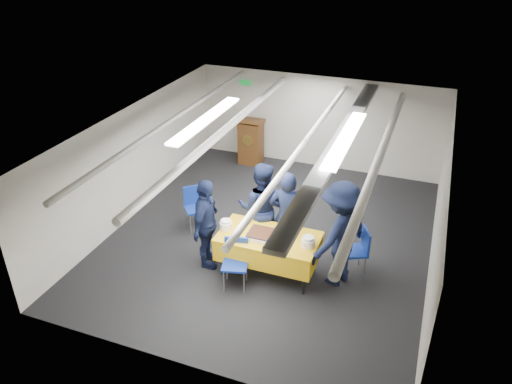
% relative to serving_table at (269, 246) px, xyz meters
% --- Properties ---
extents(ground, '(7.00, 7.00, 0.00)m').
position_rel_serving_table_xyz_m(ground, '(-0.34, 1.11, -0.56)').
color(ground, black).
rests_on(ground, ground).
extents(room_shell, '(6.00, 7.00, 2.30)m').
position_rel_serving_table_xyz_m(room_shell, '(-0.24, 1.51, 1.25)').
color(room_shell, beige).
rests_on(room_shell, ground).
extents(serving_table, '(1.73, 0.93, 0.77)m').
position_rel_serving_table_xyz_m(serving_table, '(0.00, 0.00, 0.00)').
color(serving_table, black).
rests_on(serving_table, ground).
extents(sheet_cake, '(0.55, 0.43, 0.09)m').
position_rel_serving_table_xyz_m(sheet_cake, '(-0.07, -0.06, 0.26)').
color(sheet_cake, white).
rests_on(sheet_cake, serving_table).
extents(plate_stack_left, '(0.21, 0.21, 0.18)m').
position_rel_serving_table_xyz_m(plate_stack_left, '(-0.77, -0.05, 0.29)').
color(plate_stack_left, white).
rests_on(plate_stack_left, serving_table).
extents(plate_stack_right, '(0.22, 0.22, 0.18)m').
position_rel_serving_table_xyz_m(plate_stack_right, '(0.71, -0.05, 0.29)').
color(plate_stack_right, white).
rests_on(plate_stack_right, serving_table).
extents(podium, '(0.62, 0.53, 1.25)m').
position_rel_serving_table_xyz_m(podium, '(-1.94, 4.15, 0.05)').
color(podium, '#5C3517').
rests_on(podium, ground).
extents(chair_near, '(0.51, 0.51, 0.87)m').
position_rel_serving_table_xyz_m(chair_near, '(-0.42, -0.47, -0.03)').
color(chair_near, gray).
rests_on(chair_near, ground).
extents(chair_right, '(0.56, 0.56, 0.87)m').
position_rel_serving_table_xyz_m(chair_right, '(1.46, 0.57, -0.03)').
color(chair_right, gray).
rests_on(chair_right, ground).
extents(chair_left, '(0.59, 0.59, 0.87)m').
position_rel_serving_table_xyz_m(chair_left, '(-1.89, 0.94, -0.03)').
color(chair_left, gray).
rests_on(chair_left, ground).
extents(sailor_a, '(0.70, 0.52, 1.74)m').
position_rel_serving_table_xyz_m(sailor_a, '(0.14, 0.56, 0.31)').
color(sailor_a, black).
rests_on(sailor_a, ground).
extents(sailor_b, '(0.98, 0.84, 1.77)m').
position_rel_serving_table_xyz_m(sailor_b, '(-0.38, 0.66, 0.33)').
color(sailor_b, black).
rests_on(sailor_b, ground).
extents(sailor_c, '(0.51, 1.03, 1.69)m').
position_rel_serving_table_xyz_m(sailor_c, '(-1.10, -0.14, 0.29)').
color(sailor_c, black).
rests_on(sailor_c, ground).
extents(sailor_d, '(1.19, 1.41, 1.89)m').
position_rel_serving_table_xyz_m(sailor_d, '(1.17, 0.22, 0.39)').
color(sailor_d, black).
rests_on(sailor_d, ground).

